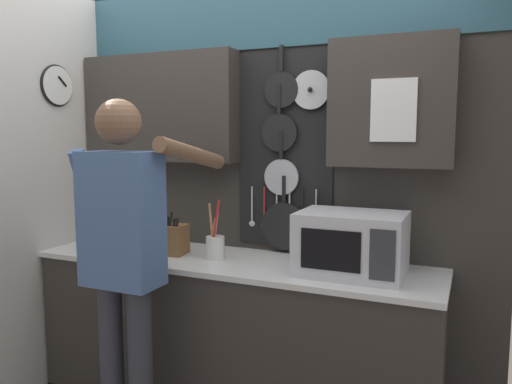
{
  "coord_description": "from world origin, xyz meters",
  "views": [
    {
      "loc": [
        1.23,
        -2.46,
        1.62
      ],
      "look_at": [
        0.06,
        0.19,
        1.28
      ],
      "focal_mm": 35.0,
      "sensor_mm": 36.0,
      "label": 1
    }
  ],
  "objects_px": {
    "utensil_crock": "(215,245)",
    "person": "(124,245)",
    "microwave": "(351,243)",
    "knife_block": "(176,239)"
  },
  "relations": [
    {
      "from": "knife_block",
      "to": "person",
      "type": "distance_m",
      "value": 0.49
    },
    {
      "from": "microwave",
      "to": "utensil_crock",
      "type": "xyz_separation_m",
      "value": [
        -0.78,
        0.0,
        -0.08
      ]
    },
    {
      "from": "microwave",
      "to": "utensil_crock",
      "type": "relative_size",
      "value": 1.55
    },
    {
      "from": "microwave",
      "to": "knife_block",
      "type": "distance_m",
      "value": 1.04
    },
    {
      "from": "microwave",
      "to": "utensil_crock",
      "type": "bearing_deg",
      "value": 179.88
    },
    {
      "from": "microwave",
      "to": "knife_block",
      "type": "height_order",
      "value": "microwave"
    },
    {
      "from": "utensil_crock",
      "to": "person",
      "type": "distance_m",
      "value": 0.55
    },
    {
      "from": "person",
      "to": "knife_block",
      "type": "bearing_deg",
      "value": 91.82
    },
    {
      "from": "microwave",
      "to": "person",
      "type": "height_order",
      "value": "person"
    },
    {
      "from": "utensil_crock",
      "to": "microwave",
      "type": "bearing_deg",
      "value": -0.12
    }
  ]
}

